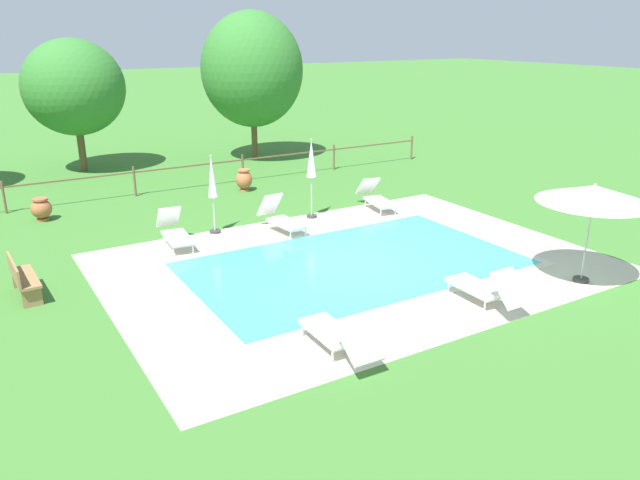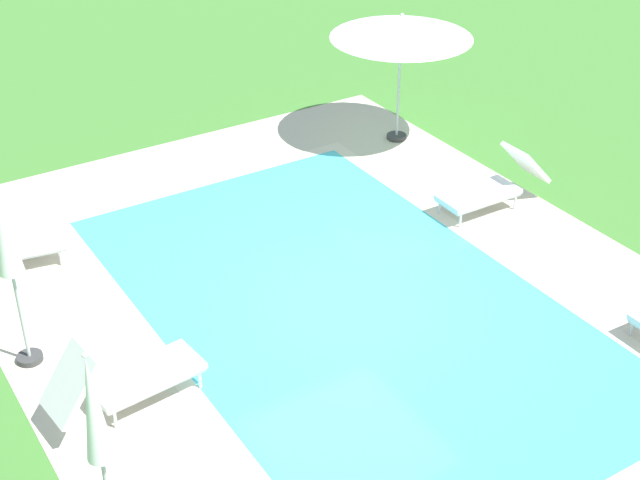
{
  "view_description": "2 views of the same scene",
  "coord_description": "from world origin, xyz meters",
  "px_view_note": "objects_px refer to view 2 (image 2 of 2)",
  "views": [
    {
      "loc": [
        -8.12,
        -11.83,
        5.59
      ],
      "look_at": [
        -0.69,
        0.5,
        0.6
      ],
      "focal_mm": 34.44,
      "sensor_mm": 36.0,
      "label": 1
    },
    {
      "loc": [
        -8.37,
        5.69,
        7.15
      ],
      "look_at": [
        0.71,
        -0.01,
        0.65
      ],
      "focal_mm": 51.8,
      "sensor_mm": 36.0,
      "label": 2
    }
  ],
  "objects_px": {
    "patio_umbrella_open_foreground": "(402,27)",
    "patio_umbrella_closed_row_mid_west": "(6,243)",
    "sun_lounger_north_near_steps": "(125,378)",
    "patio_umbrella_closed_row_west": "(96,424)",
    "sun_lounger_south_mid": "(492,185)"
  },
  "relations": [
    {
      "from": "sun_lounger_north_near_steps",
      "to": "patio_umbrella_closed_row_mid_west",
      "type": "relative_size",
      "value": 0.76
    },
    {
      "from": "patio_umbrella_closed_row_west",
      "to": "patio_umbrella_closed_row_mid_west",
      "type": "relative_size",
      "value": 0.92
    },
    {
      "from": "patio_umbrella_open_foreground",
      "to": "patio_umbrella_closed_row_west",
      "type": "height_order",
      "value": "patio_umbrella_open_foreground"
    },
    {
      "from": "patio_umbrella_closed_row_west",
      "to": "patio_umbrella_closed_row_mid_west",
      "type": "bearing_deg",
      "value": -2.4
    },
    {
      "from": "patio_umbrella_open_foreground",
      "to": "patio_umbrella_closed_row_mid_west",
      "type": "xyz_separation_m",
      "value": [
        -2.81,
        7.63,
        -0.39
      ]
    },
    {
      "from": "sun_lounger_south_mid",
      "to": "patio_umbrella_open_foreground",
      "type": "height_order",
      "value": "patio_umbrella_open_foreground"
    },
    {
      "from": "sun_lounger_south_mid",
      "to": "patio_umbrella_closed_row_west",
      "type": "height_order",
      "value": "patio_umbrella_closed_row_west"
    },
    {
      "from": "patio_umbrella_open_foreground",
      "to": "patio_umbrella_closed_row_west",
      "type": "bearing_deg",
      "value": 127.52
    },
    {
      "from": "sun_lounger_north_near_steps",
      "to": "patio_umbrella_closed_row_west",
      "type": "relative_size",
      "value": 0.83
    },
    {
      "from": "patio_umbrella_closed_row_west",
      "to": "patio_umbrella_closed_row_mid_west",
      "type": "height_order",
      "value": "patio_umbrella_closed_row_mid_west"
    },
    {
      "from": "patio_umbrella_closed_row_mid_west",
      "to": "sun_lounger_north_near_steps",
      "type": "bearing_deg",
      "value": -153.23
    },
    {
      "from": "sun_lounger_north_near_steps",
      "to": "patio_umbrella_open_foreground",
      "type": "bearing_deg",
      "value": -58.57
    },
    {
      "from": "patio_umbrella_closed_row_west",
      "to": "patio_umbrella_closed_row_mid_west",
      "type": "xyz_separation_m",
      "value": [
        3.15,
        -0.13,
        0.23
      ]
    },
    {
      "from": "patio_umbrella_closed_row_mid_west",
      "to": "patio_umbrella_closed_row_west",
      "type": "bearing_deg",
      "value": 177.6
    },
    {
      "from": "sun_lounger_north_near_steps",
      "to": "patio_umbrella_closed_row_west",
      "type": "distance_m",
      "value": 2.21
    }
  ]
}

